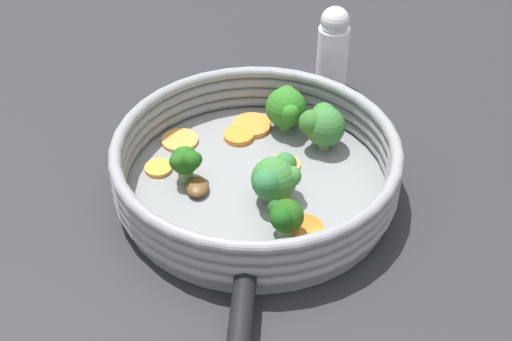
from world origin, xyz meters
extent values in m
plane|color=#242427|center=(0.00, 0.00, 0.00)|extent=(4.00, 4.00, 0.00)
cylinder|color=gray|center=(0.00, 0.00, 0.01)|extent=(0.28, 0.28, 0.01)
torus|color=gray|center=(0.00, 0.00, 0.02)|extent=(0.30, 0.30, 0.01)
torus|color=gray|center=(0.00, 0.00, 0.03)|extent=(0.30, 0.30, 0.01)
torus|color=gray|center=(0.00, 0.00, 0.05)|extent=(0.30, 0.30, 0.01)
torus|color=gray|center=(0.00, 0.00, 0.06)|extent=(0.30, 0.30, 0.01)
sphere|color=gray|center=(0.07, 0.11, 0.02)|extent=(0.01, 0.01, 0.01)
sphere|color=gray|center=(0.01, 0.14, 0.02)|extent=(0.01, 0.01, 0.01)
cylinder|color=orange|center=(-0.02, -0.09, 0.02)|extent=(0.06, 0.06, 0.01)
cylinder|color=orange|center=(-0.04, -0.02, 0.02)|extent=(0.04, 0.04, 0.00)
cylinder|color=#ED8F40|center=(0.07, -0.09, 0.02)|extent=(0.06, 0.06, 0.00)
cylinder|color=orange|center=(0.00, -0.08, 0.02)|extent=(0.05, 0.05, 0.01)
cylinder|color=orange|center=(0.10, -0.04, 0.02)|extent=(0.04, 0.04, 0.00)
cylinder|color=orange|center=(-0.03, 0.10, 0.02)|extent=(0.05, 0.05, 0.01)
cylinder|color=orange|center=(-0.03, 0.08, 0.02)|extent=(0.04, 0.04, 0.00)
cylinder|color=#78A25F|center=(-0.09, -0.04, 0.02)|extent=(0.01, 0.01, 0.02)
sphere|color=#326B2F|center=(-0.09, -0.04, 0.04)|extent=(0.04, 0.04, 0.04)
sphere|color=#2F6625|center=(-0.07, -0.04, 0.05)|extent=(0.03, 0.03, 0.03)
sphere|color=#2D732C|center=(-0.09, -0.05, 0.05)|extent=(0.03, 0.03, 0.03)
cylinder|color=#638955|center=(-0.01, 0.09, 0.02)|extent=(0.02, 0.02, 0.02)
sphere|color=#1F4E12|center=(-0.01, 0.09, 0.04)|extent=(0.03, 0.03, 0.03)
sphere|color=#154C13|center=(0.00, 0.09, 0.05)|extent=(0.02, 0.02, 0.02)
sphere|color=#1B451A|center=(0.00, 0.08, 0.04)|extent=(0.02, 0.02, 0.02)
cylinder|color=#7EA156|center=(0.07, -0.02, 0.02)|extent=(0.02, 0.02, 0.02)
sphere|color=#1B5915|center=(0.07, -0.02, 0.04)|extent=(0.03, 0.03, 0.03)
sphere|color=#1F5014|center=(0.08, -0.01, 0.05)|extent=(0.02, 0.02, 0.02)
sphere|color=#165F19|center=(0.06, -0.02, 0.04)|extent=(0.02, 0.02, 0.02)
sphere|color=#1D5012|center=(0.06, -0.01, 0.05)|extent=(0.02, 0.02, 0.02)
cylinder|color=#719C60|center=(-0.06, -0.08, 0.02)|extent=(0.01, 0.01, 0.02)
sphere|color=#296C1E|center=(-0.06, -0.08, 0.04)|extent=(0.05, 0.05, 0.05)
sphere|color=#2D7622|center=(-0.05, -0.07, 0.05)|extent=(0.02, 0.02, 0.02)
sphere|color=#2F631E|center=(-0.06, -0.10, 0.05)|extent=(0.02, 0.02, 0.02)
cylinder|color=#698A4D|center=(-0.01, 0.03, 0.02)|extent=(0.01, 0.01, 0.01)
sphere|color=#347231|center=(-0.01, 0.03, 0.04)|extent=(0.05, 0.05, 0.05)
sphere|color=#2C6C39|center=(0.00, 0.04, 0.05)|extent=(0.03, 0.03, 0.03)
sphere|color=#397C38|center=(-0.03, 0.04, 0.05)|extent=(0.02, 0.02, 0.02)
sphere|color=#2F6B32|center=(-0.02, 0.02, 0.05)|extent=(0.02, 0.02, 0.02)
ellipsoid|color=brown|center=(0.06, 0.00, 0.02)|extent=(0.03, 0.04, 0.01)
cylinder|color=white|center=(-0.14, -0.17, 0.04)|extent=(0.04, 0.04, 0.08)
sphere|color=silver|center=(-0.14, -0.17, 0.09)|extent=(0.03, 0.03, 0.03)
camera|label=1|loc=(0.14, 0.55, 0.50)|focal=50.00mm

